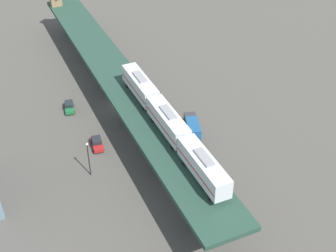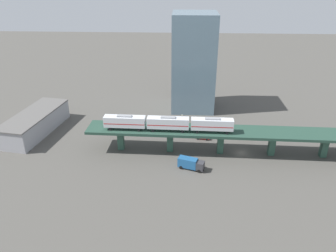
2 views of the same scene
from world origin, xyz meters
name	(u,v)px [view 2 (image 2 of 2)]	position (x,y,z in m)	size (l,w,h in m)	color
ground_plane	(241,153)	(0.00, 0.00, 0.00)	(400.00, 400.00, 0.00)	#4C4944
elevated_viaduct	(244,134)	(0.00, -0.17, 6.42)	(10.62, 92.18, 7.47)	#244135
subway_train	(168,123)	(-0.87, 22.05, 10.01)	(3.73, 37.26, 4.45)	silver
street_car_red	(203,136)	(8.60, 11.19, 0.94)	(2.51, 4.64, 1.89)	#AD1E1E
street_car_green	(247,136)	(9.84, -3.14, 0.94)	(2.74, 4.69, 1.89)	#1E6638
delivery_truck	(191,163)	(-9.20, 15.40, 1.76)	(4.41, 7.54, 3.20)	#333338
street_lamp	(182,122)	(12.14, 18.10, 4.11)	(0.44, 0.44, 6.94)	black
warehouse_building	(35,123)	(10.84, 67.13, 3.41)	(29.81, 14.56, 6.80)	#99999E
office_tower	(194,63)	(35.32, 14.25, 18.00)	(16.00, 16.00, 36.00)	slate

